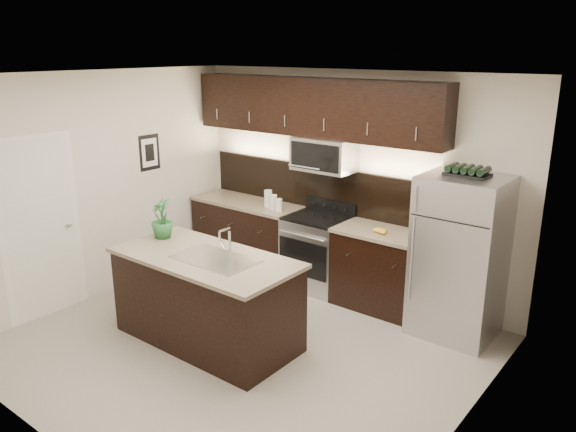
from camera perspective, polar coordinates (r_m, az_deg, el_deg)
name	(u,v)px	position (r m, az deg, el deg)	size (l,w,h in m)	color
ground	(242,345)	(5.95, -4.70, -12.98)	(4.50, 4.50, 0.00)	gray
room_walls	(226,185)	(5.36, -6.27, 3.20)	(4.52, 4.02, 2.71)	beige
counter_run	(304,249)	(7.20, 1.65, -3.34)	(3.51, 0.65, 0.94)	black
upper_fixtures	(314,116)	(6.91, 2.68, 10.07)	(3.49, 0.40, 1.66)	black
island	(207,298)	(5.88, -8.26, -8.29)	(1.96, 0.96, 0.94)	black
sink_faucet	(216,257)	(5.60, -7.32, -4.19)	(0.84, 0.50, 0.28)	silver
refrigerator	(459,257)	(6.10, 17.03, -3.99)	(0.83, 0.75, 1.72)	#B2B2B7
wine_rack	(468,171)	(5.85, 17.78, 4.35)	(0.42, 0.26, 0.10)	black
plant	(162,218)	(6.25, -12.68, -0.25)	(0.24, 0.24, 0.44)	#245A2A
canisters	(272,201)	(7.24, -1.61, 1.52)	(0.33, 0.16, 0.23)	silver
french_press	(419,229)	(6.21, 13.17, -1.33)	(0.11, 0.11, 0.33)	silver
bananas	(378,230)	(6.42, 9.10, -1.39)	(0.17, 0.14, 0.05)	gold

